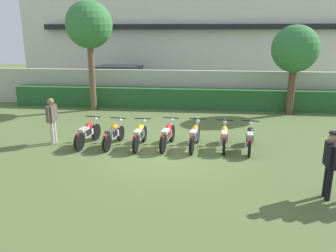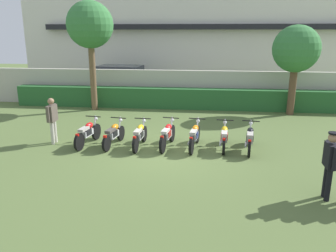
{
  "view_description": "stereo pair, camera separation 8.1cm",
  "coord_description": "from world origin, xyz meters",
  "px_view_note": "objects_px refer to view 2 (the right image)",
  "views": [
    {
      "loc": [
        1.27,
        -10.86,
        4.01
      ],
      "look_at": [
        0.0,
        0.82,
        0.71
      ],
      "focal_mm": 36.25,
      "sensor_mm": 36.0,
      "label": 1
    },
    {
      "loc": [
        1.35,
        -10.85,
        4.01
      ],
      "look_at": [
        0.0,
        0.82,
        0.71
      ],
      "focal_mm": 36.25,
      "sensor_mm": 36.0,
      "label": 2
    }
  ],
  "objects_px": {
    "motorcycle_in_row_5": "(224,137)",
    "motorcycle_in_row_6": "(250,138)",
    "motorcycle_in_row_1": "(114,134)",
    "motorcycle_in_row_2": "(140,135)",
    "inspector_person": "(52,117)",
    "tree_near_inspector": "(90,26)",
    "officer_0": "(330,160)",
    "tree_far_side": "(296,50)",
    "motorcycle_in_row_3": "(167,135)",
    "motorcycle_in_row_4": "(195,136)",
    "motorcycle_in_row_0": "(88,133)",
    "parked_car": "(123,81)"
  },
  "relations": [
    {
      "from": "parked_car",
      "to": "motorcycle_in_row_6",
      "type": "height_order",
      "value": "parked_car"
    },
    {
      "from": "inspector_person",
      "to": "motorcycle_in_row_2",
      "type": "bearing_deg",
      "value": -1.09
    },
    {
      "from": "motorcycle_in_row_1",
      "to": "officer_0",
      "type": "height_order",
      "value": "officer_0"
    },
    {
      "from": "motorcycle_in_row_2",
      "to": "motorcycle_in_row_6",
      "type": "relative_size",
      "value": 0.98
    },
    {
      "from": "motorcycle_in_row_3",
      "to": "officer_0",
      "type": "bearing_deg",
      "value": -120.29
    },
    {
      "from": "tree_near_inspector",
      "to": "motorcycle_in_row_0",
      "type": "xyz_separation_m",
      "value": [
        1.61,
        -5.59,
        -3.79
      ]
    },
    {
      "from": "tree_far_side",
      "to": "motorcycle_in_row_2",
      "type": "bearing_deg",
      "value": -138.49
    },
    {
      "from": "tree_far_side",
      "to": "motorcycle_in_row_2",
      "type": "distance_m",
      "value": 9.05
    },
    {
      "from": "inspector_person",
      "to": "officer_0",
      "type": "relative_size",
      "value": 0.99
    },
    {
      "from": "tree_near_inspector",
      "to": "inspector_person",
      "type": "xyz_separation_m",
      "value": [
        0.3,
        -5.55,
        -3.24
      ]
    },
    {
      "from": "parked_car",
      "to": "motorcycle_in_row_4",
      "type": "xyz_separation_m",
      "value": [
        5.01,
        -9.83,
        -0.48
      ]
    },
    {
      "from": "tree_far_side",
      "to": "officer_0",
      "type": "distance_m",
      "value": 9.34
    },
    {
      "from": "motorcycle_in_row_2",
      "to": "motorcycle_in_row_5",
      "type": "distance_m",
      "value": 2.98
    },
    {
      "from": "motorcycle_in_row_3",
      "to": "motorcycle_in_row_5",
      "type": "xyz_separation_m",
      "value": [
        2.0,
        0.04,
        -0.02
      ]
    },
    {
      "from": "tree_near_inspector",
      "to": "tree_far_side",
      "type": "distance_m",
      "value": 10.06
    },
    {
      "from": "motorcycle_in_row_2",
      "to": "inspector_person",
      "type": "xyz_separation_m",
      "value": [
        -3.23,
        0.06,
        0.56
      ]
    },
    {
      "from": "motorcycle_in_row_6",
      "to": "motorcycle_in_row_5",
      "type": "bearing_deg",
      "value": 91.52
    },
    {
      "from": "parked_car",
      "to": "motorcycle_in_row_6",
      "type": "bearing_deg",
      "value": -47.74
    },
    {
      "from": "inspector_person",
      "to": "motorcycle_in_row_5",
      "type": "bearing_deg",
      "value": 0.88
    },
    {
      "from": "parked_car",
      "to": "motorcycle_in_row_5",
      "type": "relative_size",
      "value": 2.6
    },
    {
      "from": "tree_near_inspector",
      "to": "inspector_person",
      "type": "bearing_deg",
      "value": -86.87
    },
    {
      "from": "parked_car",
      "to": "officer_0",
      "type": "height_order",
      "value": "parked_car"
    },
    {
      "from": "motorcycle_in_row_4",
      "to": "officer_0",
      "type": "relative_size",
      "value": 1.14
    },
    {
      "from": "tree_near_inspector",
      "to": "motorcycle_in_row_3",
      "type": "bearing_deg",
      "value": -50.64
    },
    {
      "from": "officer_0",
      "to": "tree_near_inspector",
      "type": "bearing_deg",
      "value": -43.4
    },
    {
      "from": "motorcycle_in_row_4",
      "to": "officer_0",
      "type": "bearing_deg",
      "value": -128.21
    },
    {
      "from": "tree_near_inspector",
      "to": "motorcycle_in_row_1",
      "type": "distance_m",
      "value": 7.22
    },
    {
      "from": "motorcycle_in_row_1",
      "to": "motorcycle_in_row_2",
      "type": "distance_m",
      "value": 0.96
    },
    {
      "from": "tree_near_inspector",
      "to": "motorcycle_in_row_5",
      "type": "bearing_deg",
      "value": -39.98
    },
    {
      "from": "motorcycle_in_row_2",
      "to": "motorcycle_in_row_5",
      "type": "relative_size",
      "value": 1.03
    },
    {
      "from": "motorcycle_in_row_5",
      "to": "motorcycle_in_row_6",
      "type": "xyz_separation_m",
      "value": [
        0.87,
        -0.09,
        0.01
      ]
    },
    {
      "from": "motorcycle_in_row_0",
      "to": "motorcycle_in_row_2",
      "type": "distance_m",
      "value": 1.92
    },
    {
      "from": "motorcycle_in_row_3",
      "to": "inspector_person",
      "type": "bearing_deg",
      "value": 98.62
    },
    {
      "from": "motorcycle_in_row_0",
      "to": "motorcycle_in_row_1",
      "type": "height_order",
      "value": "motorcycle_in_row_0"
    },
    {
      "from": "motorcycle_in_row_0",
      "to": "inspector_person",
      "type": "height_order",
      "value": "inspector_person"
    },
    {
      "from": "motorcycle_in_row_4",
      "to": "tree_near_inspector",
      "type": "bearing_deg",
      "value": 51.76
    },
    {
      "from": "motorcycle_in_row_4",
      "to": "motorcycle_in_row_6",
      "type": "distance_m",
      "value": 1.9
    },
    {
      "from": "tree_near_inspector",
      "to": "motorcycle_in_row_4",
      "type": "bearing_deg",
      "value": -45.21
    },
    {
      "from": "parked_car",
      "to": "motorcycle_in_row_3",
      "type": "xyz_separation_m",
      "value": [
        4.05,
        -9.81,
        -0.48
      ]
    },
    {
      "from": "motorcycle_in_row_0",
      "to": "motorcycle_in_row_3",
      "type": "distance_m",
      "value": 2.9
    },
    {
      "from": "motorcycle_in_row_2",
      "to": "motorcycle_in_row_3",
      "type": "bearing_deg",
      "value": -80.16
    },
    {
      "from": "motorcycle_in_row_2",
      "to": "inspector_person",
      "type": "height_order",
      "value": "inspector_person"
    },
    {
      "from": "motorcycle_in_row_4",
      "to": "motorcycle_in_row_5",
      "type": "height_order",
      "value": "motorcycle_in_row_4"
    },
    {
      "from": "motorcycle_in_row_5",
      "to": "motorcycle_in_row_4",
      "type": "bearing_deg",
      "value": 96.67
    },
    {
      "from": "motorcycle_in_row_0",
      "to": "motorcycle_in_row_4",
      "type": "bearing_deg",
      "value": -80.54
    },
    {
      "from": "motorcycle_in_row_1",
      "to": "parked_car",
      "type": "bearing_deg",
      "value": 20.32
    },
    {
      "from": "motorcycle_in_row_6",
      "to": "motorcycle_in_row_4",
      "type": "bearing_deg",
      "value": 96.52
    },
    {
      "from": "motorcycle_in_row_0",
      "to": "officer_0",
      "type": "height_order",
      "value": "officer_0"
    },
    {
      "from": "parked_car",
      "to": "motorcycle_in_row_6",
      "type": "xyz_separation_m",
      "value": [
        6.91,
        -9.86,
        -0.49
      ]
    },
    {
      "from": "motorcycle_in_row_2",
      "to": "tree_near_inspector",
      "type": "bearing_deg",
      "value": 35.32
    }
  ]
}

